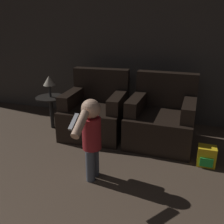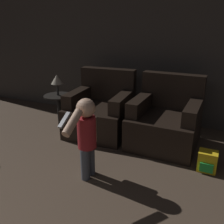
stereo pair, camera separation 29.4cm
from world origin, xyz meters
TOP-DOWN VIEW (x-y plane):
  - wall_back at (0.00, 4.50)m, footprint 8.40×0.05m
  - armchair_left at (-0.11, 3.70)m, footprint 0.90×0.91m
  - armchair_right at (0.85, 3.70)m, footprint 0.87×0.88m
  - person_toddler at (0.28, 2.58)m, footprint 0.19×0.60m
  - toy_backpack at (1.44, 3.21)m, footprint 0.20×0.18m
  - side_table at (-0.82, 3.64)m, footprint 0.44×0.44m
  - lamp at (-0.82, 3.64)m, footprint 0.18×0.18m

SIDE VIEW (x-z plane):
  - toy_backpack at x=1.44m, z-range 0.00..0.23m
  - armchair_left at x=-0.11m, z-range -0.14..0.77m
  - armchair_right at x=0.85m, z-range -0.14..0.77m
  - side_table at x=-0.82m, z-range 0.16..0.67m
  - person_toddler at x=0.28m, z-range 0.08..0.95m
  - lamp at x=-0.82m, z-range 0.58..0.90m
  - wall_back at x=0.00m, z-range 0.00..2.60m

